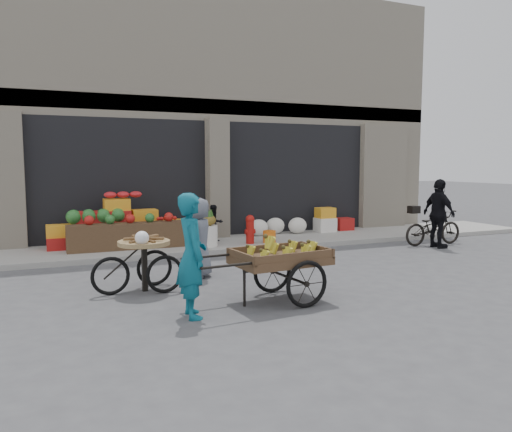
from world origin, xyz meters
name	(u,v)px	position (x,y,z in m)	size (l,w,h in m)	color
ground	(308,280)	(0.00, 0.00, 0.00)	(80.00, 80.00, 0.00)	#424244
sidewalk	(229,244)	(0.00, 4.10, 0.06)	(18.00, 2.20, 0.12)	gray
building	(186,123)	(0.00, 8.03, 3.37)	(14.00, 6.45, 7.00)	beige
fruit_display	(127,223)	(-2.48, 4.38, 0.67)	(3.10, 1.12, 1.24)	#A61817
pineapple_bin	(207,236)	(-0.75, 3.60, 0.37)	(0.52, 0.52, 0.50)	silver
fire_hydrant	(250,228)	(0.35, 3.55, 0.50)	(0.22, 0.22, 0.71)	#A5140F
orange_bucket	(269,237)	(0.85, 3.50, 0.27)	(0.32, 0.32, 0.30)	orange
right_bay_goods	(308,223)	(2.61, 4.70, 0.41)	(3.35, 0.60, 0.70)	silver
seated_person	(215,223)	(-0.35, 4.20, 0.58)	(0.45, 0.35, 0.93)	black
banana_cart	(277,255)	(-1.09, -1.01, 0.71)	(2.43, 1.17, 0.98)	brown
vendor_woman	(192,255)	(-2.48, -1.24, 0.85)	(0.62, 0.41, 1.70)	#0E586C
tricycle_cart	(144,257)	(-2.83, 0.40, 0.57)	(1.45, 0.91, 0.95)	#9E7F51
vendor_grey	(199,238)	(-1.70, 1.05, 0.73)	(0.72, 0.47, 1.46)	slate
bicycle	(433,228)	(4.87, 2.19, 0.45)	(0.60, 1.72, 0.90)	black
cyclist	(439,214)	(4.67, 1.79, 0.85)	(1.00, 0.42, 1.71)	black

